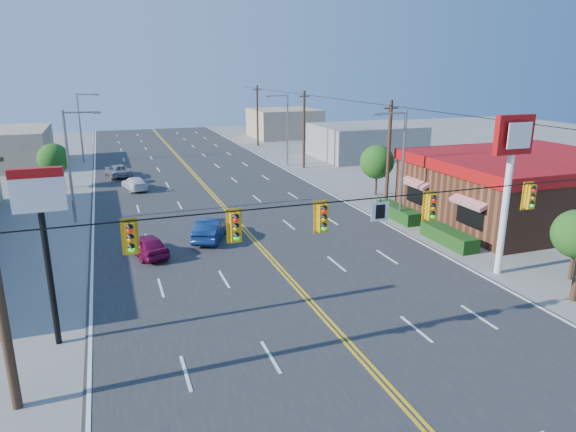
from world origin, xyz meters
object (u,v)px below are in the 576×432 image
object	(u,v)px
kfc_pylon	(510,163)
car_magenta	(146,246)
car_blue	(211,229)
car_white	(135,184)
signal_span	(348,229)
kfc	(522,187)
pizza_hut_sign	(42,221)
car_silver	(118,171)

from	to	relation	value
kfc_pylon	car_magenta	size ratio (longest dim) A/B	2.20
car_blue	car_white	distance (m)	16.66
signal_span	car_white	xyz separation A→B (m)	(-6.16, 31.00, -4.30)
kfc	car_magenta	size ratio (longest dim) A/B	4.21
car_white	kfc_pylon	bearing A→B (deg)	111.23
pizza_hut_sign	car_white	xyz separation A→B (m)	(4.72, 27.00, -4.60)
kfc_pylon	pizza_hut_sign	xyz separation A→B (m)	(-22.00, 0.00, -0.86)
pizza_hut_sign	car_magenta	bearing A→B (deg)	64.77
kfc_pylon	car_blue	distance (m)	18.12
signal_span	car_silver	distance (m)	38.56
pizza_hut_sign	car_magenta	world-z (taller)	pizza_hut_sign
car_white	car_silver	size ratio (longest dim) A/B	0.88
car_magenta	car_blue	distance (m)	4.52
kfc_pylon	car_silver	distance (m)	38.74
car_silver	car_blue	bearing A→B (deg)	91.76
car_silver	car_white	bearing A→B (deg)	90.01
signal_span	car_blue	world-z (taller)	signal_span
pizza_hut_sign	car_silver	world-z (taller)	pizza_hut_sign
car_magenta	car_blue	size ratio (longest dim) A/B	0.89
car_silver	signal_span	bearing A→B (deg)	90.71
kfc	car_silver	bearing A→B (deg)	136.93
signal_span	car_magenta	xyz separation A→B (m)	(-6.63, 13.02, -4.23)
signal_span	kfc	bearing A→B (deg)	30.94
kfc_pylon	car_blue	size ratio (longest dim) A/B	1.95
car_blue	car_magenta	bearing A→B (deg)	46.52
car_magenta	car_blue	xyz separation A→B (m)	(4.17, 1.73, 0.06)
kfc	car_silver	distance (m)	37.54
car_silver	car_magenta	bearing A→B (deg)	81.36
kfc	car_magenta	xyz separation A→B (m)	(-26.65, 1.02, -1.72)
signal_span	car_silver	bearing A→B (deg)	101.09
signal_span	pizza_hut_sign	bearing A→B (deg)	159.81
signal_span	kfc	xyz separation A→B (m)	(20.02, 12.00, -2.51)
kfc	car_white	distance (m)	32.40
signal_span	car_magenta	world-z (taller)	signal_span
kfc_pylon	signal_span	bearing A→B (deg)	-160.22
car_white	car_silver	distance (m)	6.72
pizza_hut_sign	car_silver	distance (m)	34.10
car_magenta	car_silver	world-z (taller)	car_magenta
car_blue	car_white	xyz separation A→B (m)	(-3.70, 16.24, -0.13)
car_silver	kfc_pylon	bearing A→B (deg)	108.44
pizza_hut_sign	car_silver	size ratio (longest dim) A/B	1.51
kfc	kfc_pylon	bearing A→B (deg)	-138.05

